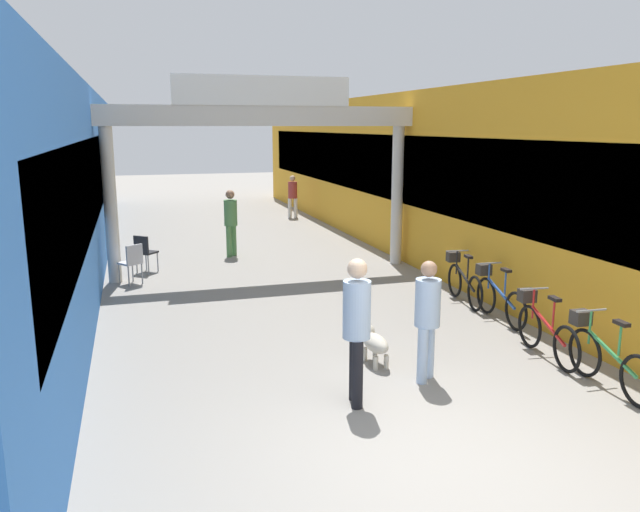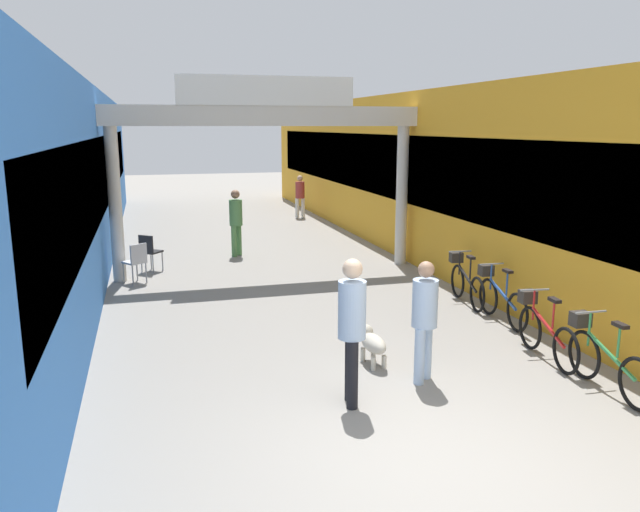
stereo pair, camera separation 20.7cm
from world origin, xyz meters
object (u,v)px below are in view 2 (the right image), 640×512
(dog_on_leash, at_px, (372,342))
(bicycle_black_farthest, at_px, (465,281))
(bicycle_blue_third, at_px, (499,297))
(pedestrian_carrying_crate, at_px, (236,218))
(pedestrian_companion, at_px, (352,322))
(cafe_chair_black_farther, at_px, (149,249))
(bollard_post_metal, at_px, (422,313))
(pedestrian_with_dog, at_px, (425,314))
(bicycle_red_second, at_px, (544,330))
(pedestrian_elderly_walking, at_px, (300,194))
(bicycle_green_nearest, at_px, (604,358))
(cafe_chair_aluminium_nearer, at_px, (136,259))

(dog_on_leash, xyz_separation_m, bicycle_black_farthest, (2.84, 2.50, 0.11))
(dog_on_leash, xyz_separation_m, bicycle_blue_third, (2.86, 1.32, 0.11))
(bicycle_black_farthest, bearing_deg, pedestrian_carrying_crate, 122.80)
(pedestrian_companion, relative_size, bicycle_black_farthest, 1.10)
(cafe_chair_black_farther, bearing_deg, bollard_post_metal, -56.75)
(pedestrian_with_dog, distance_m, bicycle_blue_third, 3.23)
(pedestrian_with_dog, distance_m, cafe_chair_black_farther, 8.38)
(pedestrian_with_dog, height_order, bicycle_red_second, pedestrian_with_dog)
(bicycle_red_second, relative_size, bicycle_blue_third, 1.00)
(bicycle_red_second, bearing_deg, pedestrian_carrying_crate, 111.12)
(bicycle_red_second, distance_m, bicycle_black_farthest, 2.98)
(pedestrian_with_dog, relative_size, pedestrian_elderly_walking, 1.05)
(pedestrian_carrying_crate, xyz_separation_m, pedestrian_elderly_walking, (3.27, 6.33, -0.11))
(pedestrian_with_dog, bearing_deg, pedestrian_elderly_walking, 82.45)
(bollard_post_metal, bearing_deg, pedestrian_elderly_walking, 84.18)
(pedestrian_carrying_crate, relative_size, cafe_chair_black_farther, 1.97)
(bicycle_green_nearest, xyz_separation_m, bollard_post_metal, (-1.53, 2.26, 0.07))
(bollard_post_metal, bearing_deg, bicycle_red_second, -35.90)
(bicycle_green_nearest, bearing_deg, pedestrian_companion, 171.90)
(pedestrian_carrying_crate, relative_size, bicycle_blue_third, 1.04)
(pedestrian_with_dog, distance_m, dog_on_leash, 1.08)
(dog_on_leash, relative_size, cafe_chair_aluminium_nearer, 0.80)
(bicycle_green_nearest, bearing_deg, pedestrian_with_dog, 157.32)
(pedestrian_elderly_walking, xyz_separation_m, dog_on_leash, (-2.47, -14.48, -0.57))
(pedestrian_elderly_walking, relative_size, bicycle_blue_third, 0.93)
(bollard_post_metal, bearing_deg, pedestrian_carrying_crate, 103.83)
(bicycle_green_nearest, bearing_deg, bicycle_red_second, 93.09)
(pedestrian_with_dog, relative_size, cafe_chair_aluminium_nearer, 1.86)
(dog_on_leash, distance_m, bicycle_red_second, 2.56)
(pedestrian_companion, distance_m, bicycle_green_nearest, 3.39)
(bicycle_black_farthest, distance_m, cafe_chair_black_farther, 7.31)
(bicycle_black_farthest, bearing_deg, pedestrian_companion, -133.82)
(bicycle_red_second, bearing_deg, bollard_post_metal, 144.10)
(dog_on_leash, bearing_deg, pedestrian_elderly_walking, 80.33)
(dog_on_leash, bearing_deg, bicycle_green_nearest, -32.70)
(bicycle_green_nearest, distance_m, bicycle_red_second, 1.20)
(pedestrian_with_dog, height_order, pedestrian_carrying_crate, pedestrian_carrying_crate)
(pedestrian_carrying_crate, height_order, bicycle_black_farthest, pedestrian_carrying_crate)
(bicycle_blue_third, distance_m, cafe_chair_aluminium_nearer, 7.62)
(pedestrian_companion, xyz_separation_m, bicycle_blue_third, (3.57, 2.51, -0.63))
(pedestrian_with_dog, height_order, bicycle_green_nearest, pedestrian_with_dog)
(pedestrian_with_dog, bearing_deg, cafe_chair_aluminium_nearer, 119.92)
(pedestrian_with_dog, distance_m, bollard_post_metal, 1.56)
(bicycle_green_nearest, bearing_deg, dog_on_leash, 147.30)
(dog_on_leash, distance_m, bicycle_black_farthest, 3.79)
(bicycle_blue_third, height_order, cafe_chair_aluminium_nearer, bicycle_blue_third)
(dog_on_leash, xyz_separation_m, cafe_chair_aluminium_nearer, (-3.32, 5.78, 0.22))
(bicycle_blue_third, relative_size, cafe_chair_aluminium_nearer, 1.90)
(bicycle_blue_third, bearing_deg, pedestrian_with_dog, -139.22)
(pedestrian_companion, bearing_deg, bollard_post_metal, 45.51)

